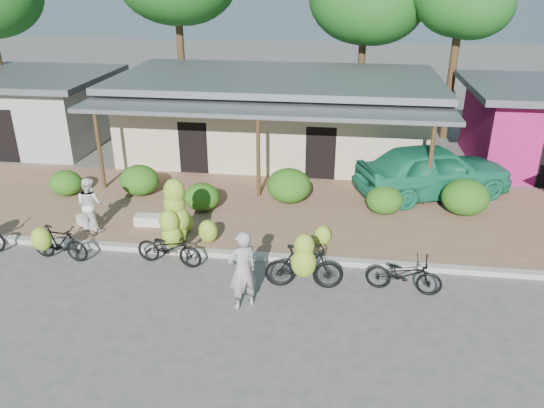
{
  "coord_description": "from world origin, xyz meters",
  "views": [
    {
      "loc": [
        2.72,
        -10.53,
        7.29
      ],
      "look_at": [
        0.88,
        3.04,
        1.2
      ],
      "focal_mm": 35.0,
      "sensor_mm": 36.0,
      "label": 1
    }
  ],
  "objects_px": {
    "bike_right": "(304,265)",
    "sack_far": "(87,221)",
    "bike_left": "(57,242)",
    "bike_far_right": "(404,274)",
    "sack_near": "(149,220)",
    "bike_center": "(172,232)",
    "teal_van": "(433,170)",
    "bystander": "(90,204)",
    "vendor": "(243,270)"
  },
  "relations": [
    {
      "from": "bike_left",
      "to": "vendor",
      "type": "height_order",
      "value": "vendor"
    },
    {
      "from": "bike_left",
      "to": "bystander",
      "type": "bearing_deg",
      "value": 0.91
    },
    {
      "from": "bike_left",
      "to": "bike_far_right",
      "type": "distance_m",
      "value": 9.12
    },
    {
      "from": "teal_van",
      "to": "bike_center",
      "type": "bearing_deg",
      "value": 103.44
    },
    {
      "from": "bike_far_right",
      "to": "sack_near",
      "type": "xyz_separation_m",
      "value": [
        -7.39,
        2.52,
        -0.21
      ]
    },
    {
      "from": "bike_left",
      "to": "bystander",
      "type": "xyz_separation_m",
      "value": [
        0.18,
        1.74,
        0.37
      ]
    },
    {
      "from": "bike_right",
      "to": "sack_far",
      "type": "bearing_deg",
      "value": 67.31
    },
    {
      "from": "bike_left",
      "to": "bike_right",
      "type": "height_order",
      "value": "bike_right"
    },
    {
      "from": "bike_left",
      "to": "bike_center",
      "type": "xyz_separation_m",
      "value": [
        3.06,
        0.5,
        0.28
      ]
    },
    {
      "from": "bike_right",
      "to": "teal_van",
      "type": "height_order",
      "value": "teal_van"
    },
    {
      "from": "sack_near",
      "to": "vendor",
      "type": "xyz_separation_m",
      "value": [
        3.62,
        -3.68,
        0.72
      ]
    },
    {
      "from": "bike_center",
      "to": "sack_near",
      "type": "relative_size",
      "value": 2.66
    },
    {
      "from": "vendor",
      "to": "teal_van",
      "type": "bearing_deg",
      "value": -162.43
    },
    {
      "from": "teal_van",
      "to": "bike_left",
      "type": "bearing_deg",
      "value": 96.94
    },
    {
      "from": "bystander",
      "to": "sack_near",
      "type": "bearing_deg",
      "value": -139.59
    },
    {
      "from": "teal_van",
      "to": "sack_far",
      "type": "bearing_deg",
      "value": 88.1
    },
    {
      "from": "bike_left",
      "to": "sack_far",
      "type": "relative_size",
      "value": 2.29
    },
    {
      "from": "vendor",
      "to": "bystander",
      "type": "bearing_deg",
      "value": -67.93
    },
    {
      "from": "bike_left",
      "to": "bike_far_right",
      "type": "bearing_deg",
      "value": -84.74
    },
    {
      "from": "bike_far_right",
      "to": "bike_center",
      "type": "bearing_deg",
      "value": 90.53
    },
    {
      "from": "sack_near",
      "to": "vendor",
      "type": "distance_m",
      "value": 5.21
    },
    {
      "from": "bike_left",
      "to": "sack_near",
      "type": "distance_m",
      "value": 2.87
    },
    {
      "from": "bike_right",
      "to": "bike_far_right",
      "type": "height_order",
      "value": "bike_right"
    },
    {
      "from": "bike_left",
      "to": "bike_far_right",
      "type": "relative_size",
      "value": 0.91
    },
    {
      "from": "bike_far_right",
      "to": "sack_far",
      "type": "relative_size",
      "value": 2.53
    },
    {
      "from": "bike_center",
      "to": "sack_far",
      "type": "bearing_deg",
      "value": 74.06
    },
    {
      "from": "bike_center",
      "to": "bike_right",
      "type": "height_order",
      "value": "bike_center"
    },
    {
      "from": "bike_far_right",
      "to": "sack_near",
      "type": "distance_m",
      "value": 7.81
    },
    {
      "from": "bystander",
      "to": "teal_van",
      "type": "xyz_separation_m",
      "value": [
        10.42,
        4.12,
        0.08
      ]
    },
    {
      "from": "bike_left",
      "to": "teal_van",
      "type": "distance_m",
      "value": 12.12
    },
    {
      "from": "bike_left",
      "to": "sack_far",
      "type": "bearing_deg",
      "value": 10.41
    },
    {
      "from": "bike_left",
      "to": "bike_right",
      "type": "distance_m",
      "value": 6.71
    },
    {
      "from": "bike_center",
      "to": "bike_far_right",
      "type": "height_order",
      "value": "bike_center"
    },
    {
      "from": "bike_center",
      "to": "bike_far_right",
      "type": "xyz_separation_m",
      "value": [
        6.06,
        -0.75,
        -0.37
      ]
    },
    {
      "from": "vendor",
      "to": "teal_van",
      "type": "height_order",
      "value": "vendor"
    },
    {
      "from": "bike_left",
      "to": "teal_van",
      "type": "bearing_deg",
      "value": -54.24
    },
    {
      "from": "bike_center",
      "to": "teal_van",
      "type": "xyz_separation_m",
      "value": [
        7.54,
        5.36,
        0.17
      ]
    },
    {
      "from": "bike_right",
      "to": "bystander",
      "type": "xyz_separation_m",
      "value": [
        -6.51,
        2.26,
        0.23
      ]
    },
    {
      "from": "bike_far_right",
      "to": "vendor",
      "type": "height_order",
      "value": "vendor"
    },
    {
      "from": "vendor",
      "to": "bike_right",
      "type": "bearing_deg",
      "value": 176.8
    },
    {
      "from": "bike_far_right",
      "to": "sack_far",
      "type": "distance_m",
      "value": 9.5
    },
    {
      "from": "sack_near",
      "to": "bike_center",
      "type": "bearing_deg",
      "value": -53.23
    },
    {
      "from": "bike_left",
      "to": "vendor",
      "type": "bearing_deg",
      "value": -97.93
    },
    {
      "from": "sack_far",
      "to": "bike_far_right",
      "type": "bearing_deg",
      "value": -13.33
    },
    {
      "from": "vendor",
      "to": "teal_van",
      "type": "relative_size",
      "value": 0.37
    },
    {
      "from": "bike_right",
      "to": "teal_van",
      "type": "distance_m",
      "value": 7.49
    },
    {
      "from": "bystander",
      "to": "teal_van",
      "type": "bearing_deg",
      "value": -137.03
    },
    {
      "from": "bike_far_right",
      "to": "vendor",
      "type": "distance_m",
      "value": 3.98
    },
    {
      "from": "bike_right",
      "to": "teal_van",
      "type": "relative_size",
      "value": 0.37
    },
    {
      "from": "sack_near",
      "to": "teal_van",
      "type": "xyz_separation_m",
      "value": [
        8.86,
        3.58,
        0.75
      ]
    }
  ]
}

